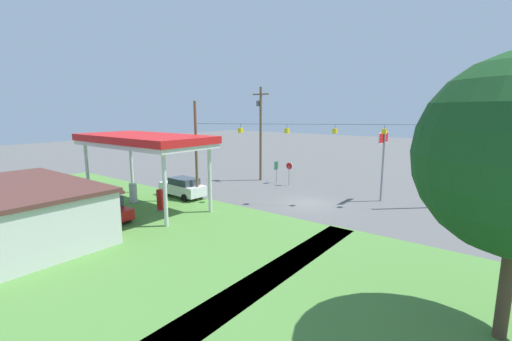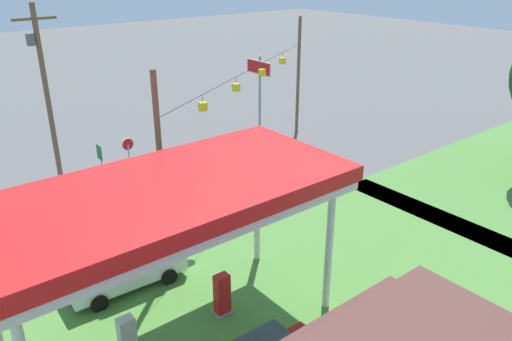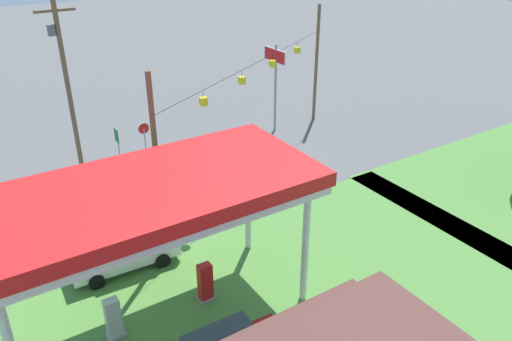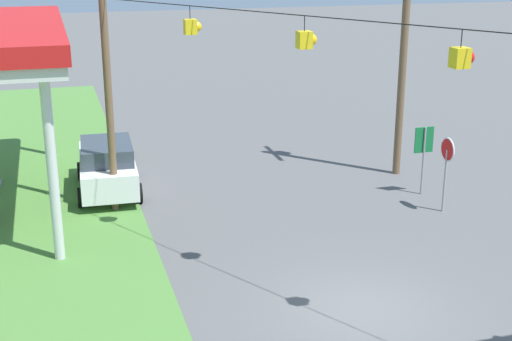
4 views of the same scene
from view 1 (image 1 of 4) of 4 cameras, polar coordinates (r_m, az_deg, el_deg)
ground_plane at (r=29.87m, az=8.77°, el=-5.52°), size 160.00×160.00×0.00m
grass_verge_station_corner at (r=28.09m, az=-35.87°, el=-8.32°), size 36.00×28.00×0.04m
gas_station_canopy at (r=29.12m, az=-18.27°, el=4.64°), size 12.00×5.66×5.99m
gas_station_store at (r=25.80m, az=-34.93°, el=-5.72°), size 11.70×7.86×3.46m
fuel_pump_near at (r=28.36m, az=-15.56°, el=-4.88°), size 0.71×0.56×1.74m
fuel_pump_far at (r=31.43m, az=-19.78°, el=-3.66°), size 0.71×0.56×1.74m
car_at_pumps_front at (r=32.24m, az=-12.12°, el=-2.72°), size 4.84×2.28×1.84m
car_at_pumps_rear at (r=27.24m, az=-23.75°, el=-5.73°), size 4.41×2.20×1.86m
stop_sign_roadside at (r=36.54m, az=5.54°, el=0.32°), size 0.80×0.08×2.50m
stop_sign_overhead at (r=31.64m, az=20.42°, el=3.31°), size 0.22×2.55×6.38m
route_sign at (r=37.62m, az=3.41°, el=0.47°), size 0.10×0.70×2.40m
utility_pole_main at (r=38.74m, az=0.74°, el=6.91°), size 2.20×0.44×10.49m
signal_span_gantry at (r=28.98m, az=9.03°, el=3.59°), size 17.13×10.24×8.72m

